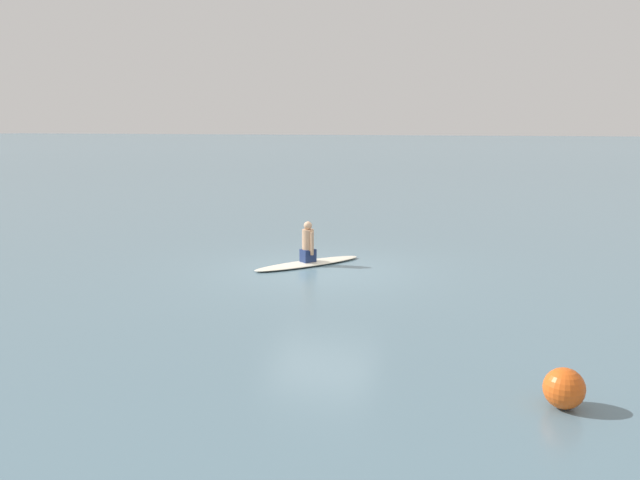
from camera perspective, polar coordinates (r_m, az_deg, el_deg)
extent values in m
plane|color=slate|center=(15.08, 0.12, -2.69)|extent=(400.00, 400.00, 0.00)
ellipsoid|color=silver|center=(15.69, -1.05, -2.04)|extent=(2.21, 2.76, 0.08)
cube|color=navy|center=(15.65, -1.05, -1.35)|extent=(0.40, 0.41, 0.30)
cylinder|color=tan|center=(15.58, -1.05, 0.02)|extent=(0.39, 0.39, 0.50)
sphere|color=tan|center=(15.52, -1.06, 1.26)|extent=(0.20, 0.20, 0.20)
cylinder|color=tan|center=(15.45, -0.70, -0.31)|extent=(0.11, 0.11, 0.55)
cylinder|color=tan|center=(15.73, -1.40, -0.13)|extent=(0.11, 0.11, 0.55)
sphere|color=#E55919|center=(8.42, 20.45, -11.98)|extent=(0.49, 0.49, 0.49)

